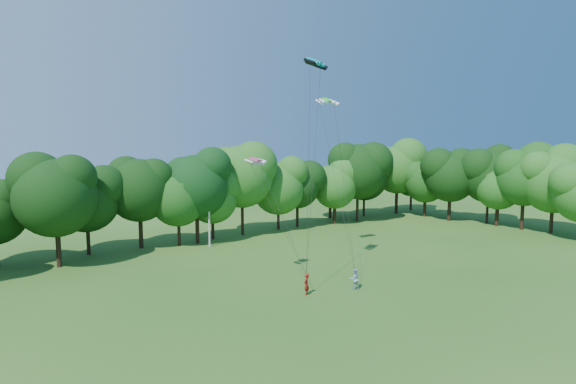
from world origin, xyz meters
TOP-DOWN VIEW (x-y plane):
  - ground at (0.00, 0.00)m, footprint 160.00×160.00m
  - utility_pole at (4.63, 32.12)m, footprint 1.67×0.56m
  - kite_flyer_left at (2.76, 12.43)m, footprint 0.75×0.68m
  - kite_flyer_right at (6.81, 11.03)m, footprint 1.02×0.92m
  - kite_teal at (6.05, 15.25)m, footprint 2.87×2.13m
  - kite_green at (12.30, 20.52)m, footprint 2.48×1.26m
  - kite_pink at (1.45, 17.62)m, footprint 2.14×1.49m
  - tree_back_center at (4.36, 34.68)m, footprint 8.39×8.39m
  - tree_back_east at (29.64, 38.28)m, footprint 6.58×6.58m
  - tree_flank_east at (44.09, 18.22)m, footprint 6.85×6.85m

SIDE VIEW (x-z plane):
  - ground at x=0.00m, z-range 0.00..0.00m
  - kite_flyer_left at x=2.76m, z-range 0.00..1.72m
  - kite_flyer_right at x=6.81m, z-range 0.00..1.72m
  - utility_pole at x=4.63m, z-range 0.11..8.69m
  - tree_back_east at x=29.64m, z-range 1.19..10.76m
  - tree_flank_east at x=44.09m, z-range 1.24..11.20m
  - tree_back_center at x=4.36m, z-range 1.52..13.72m
  - kite_pink at x=1.45m, z-range 10.49..10.87m
  - kite_green at x=12.30m, z-range 16.19..16.76m
  - kite_teal at x=6.05m, z-range 18.67..19.31m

